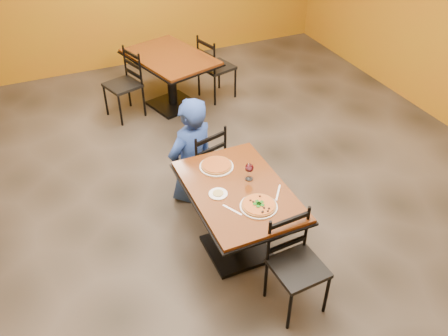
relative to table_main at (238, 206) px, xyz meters
name	(u,v)px	position (x,y,z in m)	size (l,w,h in m)	color
floor	(216,217)	(0.00, 0.50, -0.56)	(7.00, 8.00, 0.01)	black
table_main	(238,206)	(0.00, 0.00, 0.00)	(0.83, 1.23, 0.75)	#65280F
table_second	(171,69)	(0.35, 2.88, 0.00)	(1.18, 1.47, 0.75)	#65280F
chair_main_near	(298,268)	(0.18, -0.74, -0.12)	(0.39, 0.39, 0.87)	black
chair_main_far	(201,161)	(0.00, 0.90, -0.12)	(0.40, 0.40, 0.88)	black
chair_second_left	(123,86)	(-0.33, 2.88, -0.11)	(0.41, 0.41, 0.90)	black
chair_second_right	(217,67)	(1.02, 2.88, -0.10)	(0.41, 0.41, 0.91)	black
diner	(191,149)	(-0.07, 0.98, 0.02)	(0.58, 0.38, 1.15)	navy
plate_main	(259,207)	(0.05, -0.28, 0.20)	(0.31, 0.31, 0.01)	white
pizza_main	(259,205)	(0.05, -0.28, 0.21)	(0.28, 0.28, 0.02)	maroon
plate_far	(216,166)	(-0.05, 0.36, 0.20)	(0.31, 0.31, 0.01)	white
pizza_far	(216,165)	(-0.05, 0.36, 0.21)	(0.28, 0.28, 0.02)	#B66423
side_plate	(218,194)	(-0.19, 0.00, 0.20)	(0.16, 0.16, 0.01)	white
dip	(218,193)	(-0.19, 0.00, 0.21)	(0.09, 0.09, 0.01)	tan
wine_glass	(249,171)	(0.14, 0.09, 0.28)	(0.08, 0.08, 0.18)	white
fork	(232,210)	(-0.16, -0.22, 0.20)	(0.01, 0.19, 0.00)	silver
knife	(278,193)	(0.28, -0.18, 0.20)	(0.01, 0.21, 0.00)	silver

